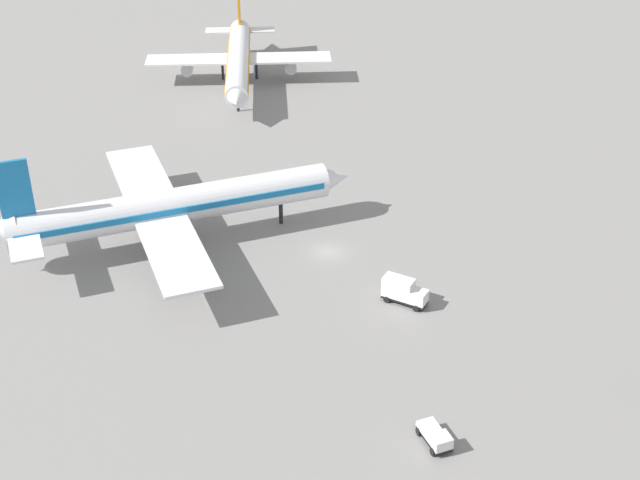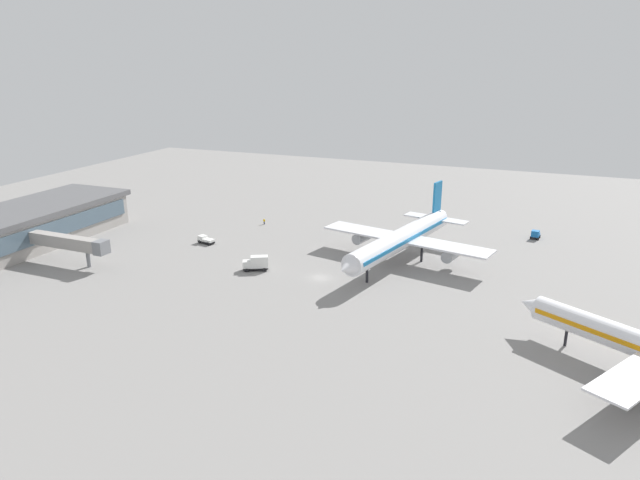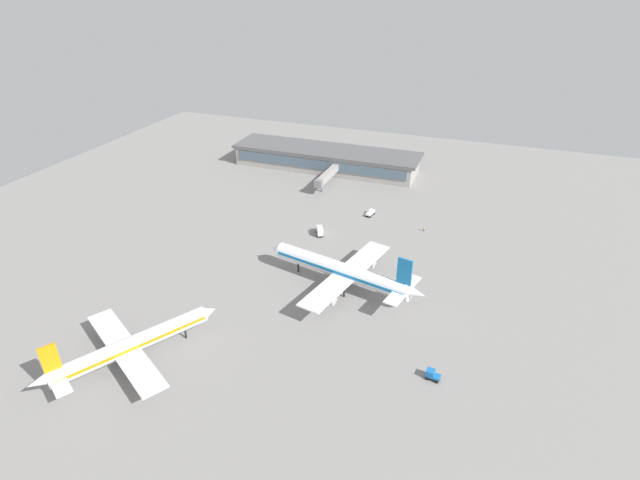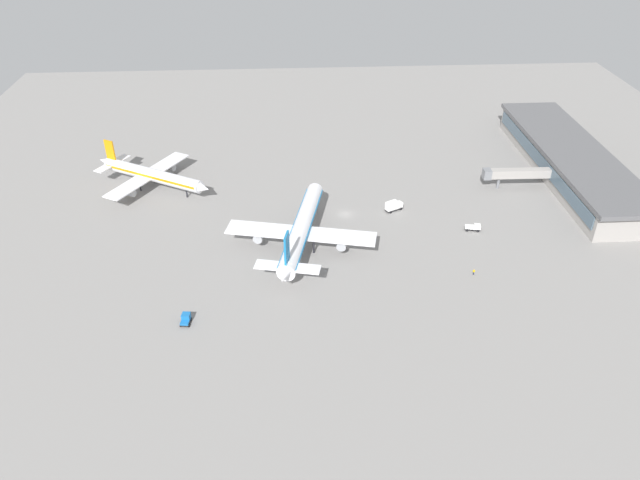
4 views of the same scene
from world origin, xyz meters
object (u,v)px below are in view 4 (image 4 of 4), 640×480
(catering_truck, at_px, (394,206))
(ground_crew_worker, at_px, (474,272))
(baggage_tug, at_px, (186,319))
(airplane_at_gate, at_px, (151,175))
(pushback_tractor, at_px, (474,227))
(airplane_taxiing, at_px, (302,228))

(catering_truck, relative_size, ground_crew_worker, 3.50)
(catering_truck, bearing_deg, baggage_tug, -167.17)
(baggage_tug, height_order, ground_crew_worker, baggage_tug)
(airplane_at_gate, height_order, baggage_tug, airplane_at_gate)
(catering_truck, xyz_separation_m, baggage_tug, (-48.24, 56.60, -0.54))
(pushback_tractor, bearing_deg, ground_crew_worker, -93.67)
(airplane_at_gate, distance_m, pushback_tractor, 101.97)
(catering_truck, height_order, baggage_tug, catering_truck)
(baggage_tug, bearing_deg, pushback_tractor, -58.47)
(catering_truck, xyz_separation_m, pushback_tractor, (-12.48, -21.34, -0.73))
(pushback_tractor, distance_m, ground_crew_worker, 22.04)
(airplane_taxiing, bearing_deg, pushback_tractor, -71.40)
(airplane_at_gate, xyz_separation_m, baggage_tug, (-67.21, -18.98, -3.75))
(airplane_at_gate, height_order, catering_truck, airplane_at_gate)
(airplane_taxiing, height_order, baggage_tug, airplane_taxiing)
(baggage_tug, relative_size, pushback_tractor, 0.73)
(airplane_at_gate, distance_m, airplane_taxiing, 59.65)
(airplane_at_gate, relative_size, catering_truck, 6.85)
(catering_truck, distance_m, pushback_tractor, 24.73)
(catering_truck, bearing_deg, ground_crew_worker, -92.91)
(catering_truck, xyz_separation_m, ground_crew_worker, (-33.73, -15.52, -0.85))
(pushback_tractor, bearing_deg, catering_truck, 161.34)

